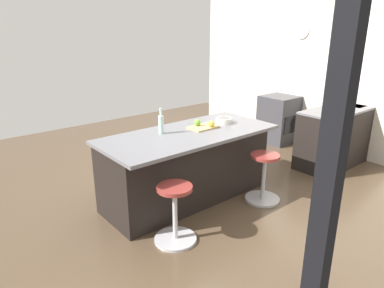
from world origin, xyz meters
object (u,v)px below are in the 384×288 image
Objects in this scene: stool_middle at (175,215)px; fruit_bowl at (224,120)px; stool_by_window at (264,179)px; kitchen_island at (187,165)px; water_bottle at (161,124)px; oven_range at (279,119)px; apple_yellow at (211,124)px; apple_green at (197,122)px; cutting_board at (203,127)px.

fruit_bowl reaches higher than stool_middle.
kitchen_island is at bearing -43.77° from stool_by_window.
water_bottle reaches higher than stool_by_window.
oven_range is 2.89m from kitchen_island.
apple_green is at bearing -56.74° from apple_yellow.
oven_range is 1.41× the size of stool_by_window.
apple_yellow reaches higher than stool_middle.
cutting_board is 0.57m from water_bottle.
apple_yellow is at bearing -150.33° from stool_middle.
stool_middle is 1.35m from apple_green.
kitchen_island is 0.60m from apple_yellow.
fruit_bowl is at bearing 169.09° from apple_green.
cutting_board is at bearing -56.40° from stool_by_window.
apple_yellow is at bearing 160.32° from water_bottle.
stool_middle is (3.49, 1.38, -0.14)m from oven_range.
kitchen_island is 10.59× the size of fruit_bowl.
stool_middle is at bearing 34.64° from cutting_board.
stool_middle is at bearing 43.77° from kitchen_island.
kitchen_island reaches higher than oven_range.
oven_range is 4.21× the size of fruit_bowl.
water_bottle is at bearing -39.12° from stool_by_window.
oven_range is 2.35m from fruit_bowl.
cutting_board is (-0.96, -0.66, 0.61)m from stool_middle.
fruit_bowl is (-0.30, -0.08, -0.02)m from apple_yellow.
cutting_board is at bearing -50.15° from apple_yellow.
stool_middle is 1.31m from cutting_board.
apple_yellow is (-0.32, 0.09, 0.50)m from kitchen_island.
fruit_bowl is at bearing 171.04° from water_bottle.
apple_green reaches higher than apple_yellow.
stool_by_window is at bearing 136.23° from kitchen_island.
kitchen_island is at bearing -136.23° from stool_middle.
cutting_board is at bearing 165.60° from water_bottle.
stool_by_window is 2.99× the size of fruit_bowl.
oven_range is 2.80× the size of water_bottle.
apple_yellow reaches higher than cutting_board.
water_bottle is (-0.41, -0.80, 0.72)m from stool_middle.
stool_middle is (1.39, 0.00, 0.00)m from stool_by_window.
oven_range reaches higher than stool_by_window.
stool_by_window is at bearing 140.88° from water_bottle.
cutting_board reaches higher than stool_middle.
cutting_board is 0.11m from apple_yellow.
stool_by_window is 1.99× the size of water_bottle.
apple_green is (-0.22, -0.07, 0.50)m from kitchen_island.
apple_green is at bearing -57.21° from stool_by_window.
kitchen_island is at bearing -1.67° from cutting_board.
water_bottle is (0.98, -0.80, 0.72)m from stool_by_window.
apple_green reaches higher than oven_range.
fruit_bowl reaches higher than stool_by_window.
oven_range is at bearing -165.89° from apple_green.
oven_range is 2.70m from apple_green.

